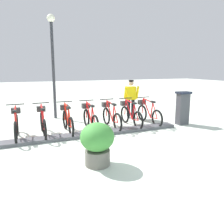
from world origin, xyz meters
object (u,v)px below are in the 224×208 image
object	(u,v)px
bike_docked_2	(111,116)
lamp_post	(53,53)
bike_docked_1	(130,114)
bike_docked_4	(67,120)
bike_docked_6	(16,125)
payment_kiosk	(183,107)
bike_docked_3	(90,118)
planter_bush	(97,142)
worker_near_rack	(131,97)
bike_docked_0	(148,113)
bike_docked_5	(43,122)

from	to	relation	value
bike_docked_2	lamp_post	xyz separation A→B (m)	(2.27, 1.73, 2.37)
bike_docked_1	bike_docked_4	xyz separation A→B (m)	(0.00, 2.36, 0.00)
bike_docked_6	payment_kiosk	bearing A→B (deg)	-95.54
bike_docked_1	bike_docked_3	bearing A→B (deg)	90.00
bike_docked_4	lamp_post	size ratio (longest dim) A/B	0.40
payment_kiosk	planter_bush	world-z (taller)	payment_kiosk
bike_docked_2	lamp_post	size ratio (longest dim) A/B	0.40
bike_docked_2	worker_near_rack	xyz separation A→B (m)	(1.09, -1.35, 0.48)
bike_docked_1	bike_docked_2	xyz separation A→B (m)	(0.00, 0.79, 0.00)
payment_kiosk	lamp_post	bearing A→B (deg)	57.64
bike_docked_2	bike_docked_3	world-z (taller)	same
bike_docked_1	lamp_post	size ratio (longest dim) A/B	0.40
payment_kiosk	bike_docked_0	xyz separation A→B (m)	(0.57, 1.17, -0.24)
bike_docked_0	bike_docked_2	bearing A→B (deg)	90.00
bike_docked_1	bike_docked_6	distance (m)	3.93
bike_docked_0	worker_near_rack	bearing A→B (deg)	11.40
payment_kiosk	planter_bush	size ratio (longest dim) A/B	1.32
bike_docked_3	bike_docked_1	bearing A→B (deg)	-90.00
lamp_post	planter_bush	size ratio (longest dim) A/B	4.46
bike_docked_4	bike_docked_1	bearing A→B (deg)	-90.00
bike_docked_6	bike_docked_0	bearing A→B (deg)	-90.00
lamp_post	bike_docked_1	bearing A→B (deg)	-131.99
bike_docked_6	bike_docked_2	bearing A→B (deg)	-90.00
bike_docked_1	planter_bush	size ratio (longest dim) A/B	1.77
planter_bush	bike_docked_6	bearing A→B (deg)	34.20
bike_docked_3	bike_docked_4	xyz separation A→B (m)	(0.00, 0.79, 0.00)
bike_docked_1	bike_docked_6	size ratio (longest dim) A/B	1.00
bike_docked_1	bike_docked_2	distance (m)	0.79
bike_docked_3	bike_docked_6	xyz separation A→B (m)	(0.00, 2.36, 0.00)
bike_docked_6	bike_docked_3	bearing A→B (deg)	-90.00
bike_docked_5	worker_near_rack	xyz separation A→B (m)	(1.09, -3.71, 0.48)
bike_docked_0	planter_bush	xyz separation A→B (m)	(-2.66, 2.91, 0.11)
bike_docked_0	lamp_post	size ratio (longest dim) A/B	0.40
payment_kiosk	bike_docked_3	bearing A→B (deg)	80.81
bike_docked_2	bike_docked_6	distance (m)	3.15
planter_bush	lamp_post	bearing A→B (deg)	4.56
bike_docked_0	bike_docked_4	distance (m)	3.15
bike_docked_1	bike_docked_3	xyz separation A→B (m)	(0.00, 1.57, 0.00)
bike_docked_1	bike_docked_2	size ratio (longest dim) A/B	1.00
lamp_post	bike_docked_6	bearing A→B (deg)	148.01
bike_docked_0	bike_docked_1	bearing A→B (deg)	90.00
bike_docked_0	bike_docked_6	world-z (taller)	same
bike_docked_1	bike_docked_3	world-z (taller)	same
bike_docked_6	lamp_post	xyz separation A→B (m)	(2.27, -1.41, 2.37)
bike_docked_0	bike_docked_6	bearing A→B (deg)	90.00
bike_docked_1	worker_near_rack	bearing A→B (deg)	-27.38
lamp_post	payment_kiosk	bearing A→B (deg)	-122.36
bike_docked_5	lamp_post	xyz separation A→B (m)	(2.27, -0.63, 2.37)
planter_bush	bike_docked_2	bearing A→B (deg)	-26.70
bike_docked_0	bike_docked_2	distance (m)	1.57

